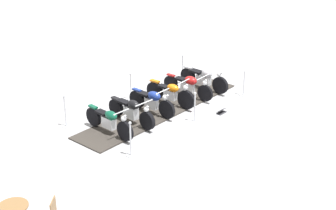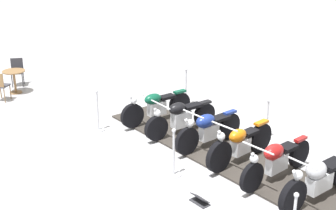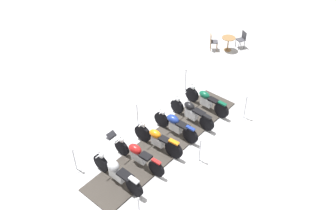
# 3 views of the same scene
# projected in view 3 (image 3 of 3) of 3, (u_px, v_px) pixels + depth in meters

# --- Properties ---
(ground_plane) EXTENTS (80.00, 80.00, 0.00)m
(ground_plane) POSITION_uv_depth(u_px,v_px,m) (167.00, 142.00, 13.78)
(ground_plane) COLOR #B2B2B7
(display_platform) EXTENTS (1.68, 7.38, 0.05)m
(display_platform) POSITION_uv_depth(u_px,v_px,m) (167.00, 141.00, 13.76)
(display_platform) COLOR #38332D
(display_platform) RESTS_ON ground_plane
(motorcycle_forest) EXTENTS (2.24, 0.63, 0.97)m
(motorcycle_forest) POSITION_uv_depth(u_px,v_px,m) (206.00, 100.00, 15.03)
(motorcycle_forest) COLOR black
(motorcycle_forest) RESTS_ON display_platform
(motorcycle_black) EXTENTS (2.20, 0.78, 0.94)m
(motorcycle_black) POSITION_uv_depth(u_px,v_px,m) (191.00, 112.00, 14.41)
(motorcycle_black) COLOR black
(motorcycle_black) RESTS_ON display_platform
(motorcycle_navy) EXTENTS (2.09, 0.70, 0.99)m
(motorcycle_navy) POSITION_uv_depth(u_px,v_px,m) (175.00, 124.00, 13.78)
(motorcycle_navy) COLOR black
(motorcycle_navy) RESTS_ON display_platform
(motorcycle_copper) EXTENTS (2.17, 0.72, 1.05)m
(motorcycle_copper) POSITION_uv_depth(u_px,v_px,m) (157.00, 139.00, 13.17)
(motorcycle_copper) COLOR black
(motorcycle_copper) RESTS_ON display_platform
(motorcycle_maroon) EXTENTS (2.27, 0.77, 0.95)m
(motorcycle_maroon) POSITION_uv_depth(u_px,v_px,m) (137.00, 154.00, 12.56)
(motorcycle_maroon) COLOR black
(motorcycle_maroon) RESTS_ON display_platform
(motorcycle_chrome) EXTENTS (2.30, 0.63, 1.00)m
(motorcycle_chrome) POSITION_uv_depth(u_px,v_px,m) (116.00, 172.00, 11.93)
(motorcycle_chrome) COLOR black
(motorcycle_chrome) RESTS_ON display_platform
(stanchion_left_mid) EXTENTS (0.30, 0.30, 1.06)m
(stanchion_left_mid) POSITION_uv_depth(u_px,v_px,m) (200.00, 154.00, 12.78)
(stanchion_left_mid) COLOR silver
(stanchion_left_mid) RESTS_ON ground_plane
(stanchion_right_mid) EXTENTS (0.35, 0.35, 1.10)m
(stanchion_right_mid) POSITION_uv_depth(u_px,v_px,m) (138.00, 118.00, 14.34)
(stanchion_right_mid) COLOR silver
(stanchion_right_mid) RESTS_ON ground_plane
(stanchion_left_front) EXTENTS (0.35, 0.35, 1.15)m
(stanchion_left_front) POSITION_uv_depth(u_px,v_px,m) (245.00, 111.00, 14.66)
(stanchion_left_front) COLOR silver
(stanchion_left_front) RESTS_ON ground_plane
(stanchion_right_front) EXTENTS (0.31, 0.31, 1.14)m
(stanchion_right_front) POSITION_uv_depth(u_px,v_px,m) (186.00, 83.00, 16.18)
(stanchion_right_front) COLOR silver
(stanchion_right_front) RESTS_ON ground_plane
(stanchion_right_rear) EXTENTS (0.33, 0.33, 1.03)m
(stanchion_right_rear) POSITION_uv_depth(u_px,v_px,m) (75.00, 163.00, 12.48)
(stanchion_right_rear) COLOR silver
(stanchion_right_rear) RESTS_ON ground_plane
(info_placard) EXTENTS (0.21, 0.42, 0.19)m
(info_placard) POSITION_uv_depth(u_px,v_px,m) (111.00, 136.00, 13.97)
(info_placard) COLOR #333338
(info_placard) RESTS_ON ground_plane
(cafe_table) EXTENTS (0.72, 0.72, 0.74)m
(cafe_table) POSITION_uv_depth(u_px,v_px,m) (228.00, 41.00, 18.92)
(cafe_table) COLOR olive
(cafe_table) RESTS_ON ground_plane
(cafe_chair_near_table) EXTENTS (0.55, 0.55, 0.92)m
(cafe_chair_near_table) POSITION_uv_depth(u_px,v_px,m) (242.00, 38.00, 19.17)
(cafe_chair_near_table) COLOR #2D2D33
(cafe_chair_near_table) RESTS_ON ground_plane
(cafe_chair_across_table) EXTENTS (0.56, 0.56, 0.93)m
(cafe_chair_across_table) POSITION_uv_depth(u_px,v_px,m) (213.00, 41.00, 18.95)
(cafe_chair_across_table) COLOR olive
(cafe_chair_across_table) RESTS_ON ground_plane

